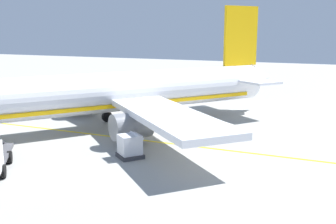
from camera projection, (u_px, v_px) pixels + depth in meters
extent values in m
cylinder|color=white|center=(101.00, 93.00, 38.21)|extent=(30.94, 24.84, 3.80)
cone|color=white|center=(260.00, 77.00, 47.48)|extent=(4.50, 4.51, 3.23)
cube|color=white|center=(167.00, 115.00, 31.47)|extent=(14.47, 14.94, 0.50)
cylinder|color=slate|center=(131.00, 126.00, 33.20)|extent=(3.88, 3.69, 2.20)
cube|color=white|center=(90.00, 87.00, 47.12)|extent=(12.41, 16.16, 0.50)
cylinder|color=slate|center=(83.00, 102.00, 44.15)|extent=(3.88, 3.69, 2.20)
cube|color=#F2B20C|center=(241.00, 36.00, 45.06)|extent=(3.72, 2.95, 6.50)
cube|color=white|center=(239.00, 79.00, 46.00)|extent=(8.85, 10.21, 0.24)
cube|color=#F2B20C|center=(101.00, 104.00, 38.41)|extent=(27.96, 22.51, 0.36)
cylinder|color=black|center=(127.00, 127.00, 37.29)|extent=(1.09, 0.95, 1.10)
cylinder|color=gray|center=(127.00, 119.00, 37.13)|extent=(0.20, 0.20, 0.50)
cylinder|color=black|center=(107.00, 117.00, 41.74)|extent=(1.09, 0.95, 1.10)
cylinder|color=gray|center=(107.00, 109.00, 41.58)|extent=(0.20, 0.20, 0.50)
cylinder|color=black|center=(3.00, 171.00, 25.96)|extent=(0.89, 0.77, 0.90)
cylinder|color=black|center=(10.00, 157.00, 28.86)|extent=(0.89, 0.77, 0.90)
cube|color=#333338|center=(130.00, 156.00, 30.19)|extent=(2.39, 2.39, 0.30)
cube|color=silver|center=(130.00, 144.00, 30.01)|extent=(2.11, 2.11, 1.43)
cube|color=silver|center=(136.00, 136.00, 30.14)|extent=(1.43, 1.57, 0.56)
cylinder|color=#191E33|center=(201.00, 139.00, 33.70)|extent=(0.14, 0.14, 0.84)
cylinder|color=#191E33|center=(201.00, 139.00, 33.87)|extent=(0.14, 0.14, 0.84)
cube|color=#CCE519|center=(202.00, 130.00, 33.64)|extent=(0.49, 0.38, 0.63)
cube|color=silver|center=(202.00, 130.00, 33.63)|extent=(0.50, 0.39, 0.06)
sphere|color=tan|center=(202.00, 125.00, 33.55)|extent=(0.23, 0.23, 0.23)
cylinder|color=#CCE519|center=(202.00, 131.00, 33.37)|extent=(0.09, 0.09, 0.60)
cylinder|color=#CCE519|center=(201.00, 129.00, 33.90)|extent=(0.09, 0.09, 0.60)
cube|color=yellow|center=(139.00, 140.00, 35.09)|extent=(0.30, 60.00, 0.01)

